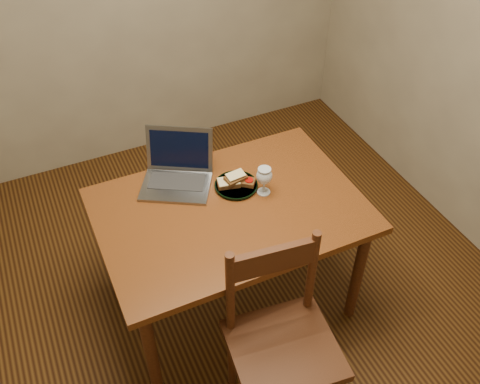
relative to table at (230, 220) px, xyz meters
name	(u,v)px	position (x,y,z in m)	size (l,w,h in m)	color
floor	(228,294)	(-0.01, 0.04, -0.66)	(3.20, 3.20, 0.02)	black
table	(230,220)	(0.00, 0.00, 0.00)	(1.30, 0.90, 0.74)	#4C260C
chair	(282,336)	(-0.04, -0.64, -0.12)	(0.51, 0.49, 0.50)	#36190B
plate	(236,186)	(0.09, 0.13, 0.10)	(0.22, 0.22, 0.02)	black
sandwich_cheese	(229,182)	(0.05, 0.14, 0.12)	(0.11, 0.07, 0.04)	#381E0C
sandwich_tomato	(244,181)	(0.13, 0.12, 0.12)	(0.11, 0.06, 0.03)	#381E0C
sandwich_top	(236,177)	(0.09, 0.13, 0.15)	(0.11, 0.06, 0.03)	#381E0C
milk_glass	(264,181)	(0.20, 0.03, 0.16)	(0.08, 0.08, 0.16)	white
laptop	(178,169)	(-0.16, 0.31, 0.15)	(0.46, 0.45, 0.25)	slate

